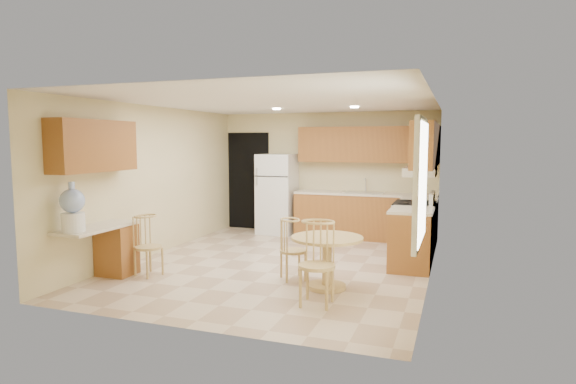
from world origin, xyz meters
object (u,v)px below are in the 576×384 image
(chair_desk, at_px, (145,241))
(dining_table, at_px, (327,255))
(chair_table_a, at_px, (291,244))
(chair_table_b, at_px, (315,257))
(stove, at_px, (414,229))
(water_crock, at_px, (73,209))
(refrigerator, at_px, (277,194))

(chair_desk, bearing_deg, dining_table, 113.23)
(chair_table_a, relative_size, chair_table_b, 0.86)
(stove, height_order, chair_desk, stove)
(chair_desk, distance_m, water_crock, 1.09)
(water_crock, bearing_deg, dining_table, 21.08)
(refrigerator, bearing_deg, chair_table_a, -66.05)
(stove, distance_m, dining_table, 2.32)
(chair_table_a, bearing_deg, chair_table_b, -3.33)
(dining_table, height_order, chair_desk, chair_desk)
(chair_table_b, xyz_separation_m, chair_desk, (-2.62, 0.42, -0.08))
(stove, relative_size, chair_table_b, 1.11)
(dining_table, xyz_separation_m, chair_desk, (-2.57, -0.32, 0.07))
(chair_table_a, height_order, chair_desk, chair_desk)
(refrigerator, relative_size, chair_desk, 1.93)
(refrigerator, distance_m, chair_table_a, 3.50)
(dining_table, xyz_separation_m, chair_table_a, (-0.55, 0.17, 0.06))
(dining_table, relative_size, chair_table_a, 1.10)
(refrigerator, relative_size, chair_table_a, 1.96)
(chair_table_a, bearing_deg, chair_desk, -112.88)
(water_crock, bearing_deg, chair_table_b, 7.78)
(dining_table, bearing_deg, chair_desk, -172.80)
(chair_desk, bearing_deg, chair_table_a, 119.79)
(chair_desk, height_order, water_crock, water_crock)
(refrigerator, relative_size, chair_table_b, 1.69)
(water_crock, bearing_deg, chair_table_a, 28.38)
(chair_desk, xyz_separation_m, water_crock, (-0.45, -0.84, 0.54))
(chair_table_a, xyz_separation_m, water_crock, (-2.47, -1.33, 0.54))
(chair_desk, bearing_deg, stove, 141.34)
(dining_table, xyz_separation_m, chair_table_b, (0.05, -0.74, 0.15))
(refrigerator, xyz_separation_m, water_crock, (-1.05, -4.52, 0.23))
(chair_table_a, bearing_deg, refrigerator, 167.30)
(refrigerator, bearing_deg, chair_desk, -99.26)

